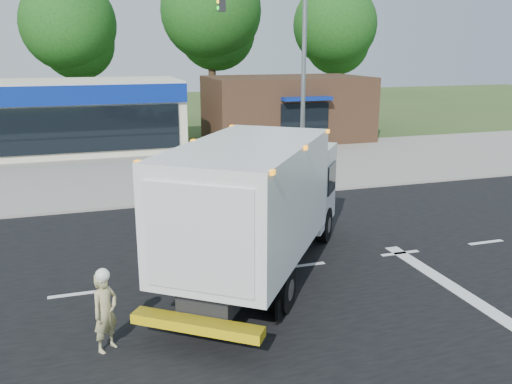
# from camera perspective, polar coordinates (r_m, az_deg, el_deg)

# --- Properties ---
(ground) EXTENTS (120.00, 120.00, 0.00)m
(ground) POSITION_cam_1_polar(r_m,az_deg,el_deg) (15.01, 5.08, -7.75)
(ground) COLOR #385123
(ground) RESTS_ON ground
(road_asphalt) EXTENTS (60.00, 14.00, 0.02)m
(road_asphalt) POSITION_cam_1_polar(r_m,az_deg,el_deg) (15.01, 5.09, -7.74)
(road_asphalt) COLOR black
(road_asphalt) RESTS_ON ground
(sidewalk) EXTENTS (60.00, 2.40, 0.12)m
(sidewalk) POSITION_cam_1_polar(r_m,az_deg,el_deg) (22.38, -2.95, 0.14)
(sidewalk) COLOR gray
(sidewalk) RESTS_ON ground
(parking_apron) EXTENTS (60.00, 9.00, 0.02)m
(parking_apron) POSITION_cam_1_polar(r_m,az_deg,el_deg) (27.90, -5.98, 2.96)
(parking_apron) COLOR gray
(parking_apron) RESTS_ON ground
(lane_markings) EXTENTS (55.20, 7.00, 0.01)m
(lane_markings) POSITION_cam_1_polar(r_m,az_deg,el_deg) (14.46, 12.18, -8.90)
(lane_markings) COLOR silver
(lane_markings) RESTS_ON road_asphalt
(ems_box_truck) EXTENTS (6.92, 8.22, 3.68)m
(ems_box_truck) POSITION_cam_1_polar(r_m,az_deg,el_deg) (13.64, 0.37, -0.61)
(ems_box_truck) COLOR black
(ems_box_truck) RESTS_ON ground
(emergency_worker) EXTENTS (0.70, 0.68, 1.72)m
(emergency_worker) POSITION_cam_1_polar(r_m,az_deg,el_deg) (11.14, -15.60, -11.91)
(emergency_worker) COLOR tan
(emergency_worker) RESTS_ON ground
(retail_strip_mall) EXTENTS (18.00, 6.20, 4.00)m
(retail_strip_mall) POSITION_cam_1_polar(r_m,az_deg,el_deg) (33.09, -23.84, 7.18)
(retail_strip_mall) COLOR beige
(retail_strip_mall) RESTS_ON ground
(brown_storefront) EXTENTS (10.00, 6.70, 4.00)m
(brown_storefront) POSITION_cam_1_polar(r_m,az_deg,el_deg) (35.21, 3.25, 8.79)
(brown_storefront) COLOR #382316
(brown_storefront) RESTS_ON ground
(traffic_signal_pole) EXTENTS (3.51, 0.25, 8.00)m
(traffic_signal_pole) POSITION_cam_1_polar(r_m,az_deg,el_deg) (21.80, 3.43, 12.69)
(traffic_signal_pole) COLOR gray
(traffic_signal_pole) RESTS_ON ground
(background_trees) EXTENTS (36.77, 7.39, 12.10)m
(background_trees) POSITION_cam_1_polar(r_m,az_deg,el_deg) (41.20, -11.68, 16.92)
(background_trees) COLOR #332114
(background_trees) RESTS_ON ground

